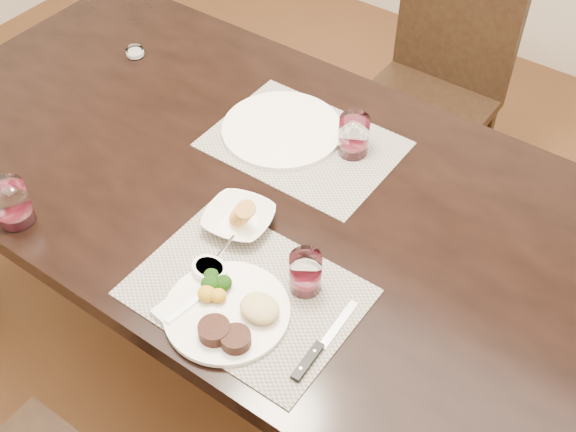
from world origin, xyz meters
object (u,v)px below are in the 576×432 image
Objects in this scene: chair_far at (436,80)px; wine_glass_near at (305,274)px; dinner_plate at (230,313)px; cracker_bowl at (239,219)px; steak_knife at (315,352)px; far_plate at (282,129)px.

wine_glass_near is at bearing -77.63° from chair_far.
dinner_plate is 0.17m from wine_glass_near.
cracker_bowl is (-0.14, 0.21, 0.01)m from dinner_plate.
cracker_bowl is at bearing 130.84° from dinner_plate.
cracker_bowl is at bearing 148.64° from steak_knife.
wine_glass_near is (0.22, -0.06, 0.02)m from cracker_bowl.
wine_glass_near is at bearing -48.58° from far_plate.
cracker_bowl is (-0.33, 0.18, 0.02)m from steak_knife.
chair_far is at bearing 103.28° from steak_knife.
dinner_plate is 2.76× the size of wine_glass_near.
dinner_plate is 1.15× the size of steak_knife.
steak_knife is 0.72× the size of far_plate.
far_plate is at bearing 122.38° from dinner_plate.
chair_far is 1.34m from steak_knife.
steak_knife is at bearing -48.42° from wine_glass_near.
dinner_plate is at bearing -174.08° from steak_knife.
dinner_plate is at bearing -64.10° from far_plate.
steak_knife is at bearing -28.78° from cracker_bowl.
chair_far is 9.67× the size of wine_glass_near.
steak_knife is 0.38m from cracker_bowl.
chair_far reaches higher than wine_glass_near.
steak_knife is at bearing -74.14° from chair_far.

